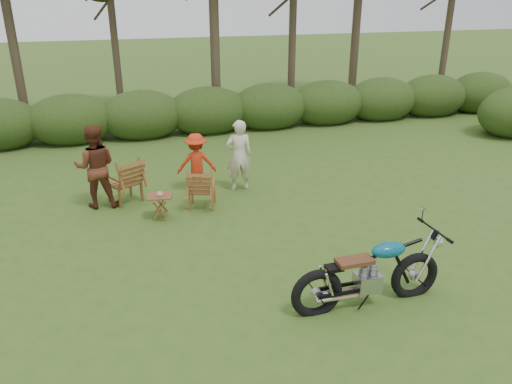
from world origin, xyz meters
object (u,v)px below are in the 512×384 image
object	(u,v)px
motorcycle	(365,303)
child	(198,191)
cup	(160,194)
side_table	(160,207)
adult_a	(240,189)
lawn_chair_left	(126,201)
lawn_chair_right	(203,207)
adult_b	(101,206)

from	to	relation	value
motorcycle	child	world-z (taller)	child
motorcycle	cup	distance (m)	4.43
cup	child	xyz separation A→B (m)	(0.93, 1.25, -0.53)
side_table	child	world-z (taller)	child
adult_a	child	size ratio (longest dim) A/B	1.21
cup	lawn_chair_left	bearing A→B (deg)	119.58
cup	lawn_chair_right	bearing A→B (deg)	22.84
motorcycle	adult_b	world-z (taller)	adult_b
lawn_chair_right	child	world-z (taller)	child
adult_a	adult_b	xyz separation A→B (m)	(-2.99, -0.07, 0.00)
adult_b	child	bearing A→B (deg)	-167.62
side_table	adult_b	bearing A→B (deg)	139.75
adult_a	cup	bearing A→B (deg)	34.58
motorcycle	side_table	xyz separation A→B (m)	(-2.49, 3.67, 0.24)
adult_a	child	world-z (taller)	adult_a
lawn_chair_right	cup	bearing A→B (deg)	40.43
adult_b	child	size ratio (longest dim) A/B	1.31
motorcycle	adult_b	bearing A→B (deg)	127.36
adult_a	motorcycle	bearing A→B (deg)	101.84
motorcycle	side_table	bearing A→B (deg)	123.45
lawn_chair_right	cup	world-z (taller)	cup
adult_b	lawn_chair_left	bearing A→B (deg)	-164.87
adult_b	lawn_chair_right	bearing A→B (deg)	168.10
lawn_chair_right	adult_b	world-z (taller)	adult_b
adult_a	side_table	bearing A→B (deg)	33.43
motorcycle	lawn_chair_right	size ratio (longest dim) A/B	2.51
lawn_chair_left	adult_a	distance (m)	2.47
lawn_chair_right	side_table	world-z (taller)	side_table
motorcycle	lawn_chair_left	distance (m)	5.66
lawn_chair_left	cup	size ratio (longest dim) A/B	8.54
side_table	child	distance (m)	1.55
lawn_chair_right	side_table	size ratio (longest dim) A/B	1.77
child	motorcycle	bearing A→B (deg)	113.36
lawn_chair_left	side_table	bearing A→B (deg)	91.25
lawn_chair_left	adult_a	bearing A→B (deg)	150.52
cup	child	distance (m)	1.65
cup	adult_a	xyz separation A→B (m)	(1.85, 1.09, -0.53)
motorcycle	side_table	size ratio (longest dim) A/B	4.43
motorcycle	cup	xyz separation A→B (m)	(-2.49, 3.63, 0.53)
motorcycle	cup	bearing A→B (deg)	123.74
lawn_chair_right	adult_a	size ratio (longest dim) A/B	0.54
lawn_chair_left	adult_a	xyz separation A→B (m)	(2.47, -0.01, 0.00)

